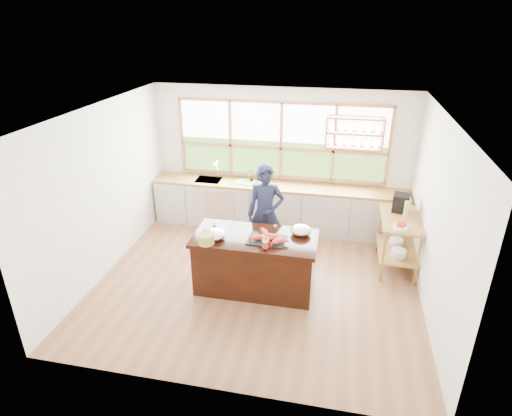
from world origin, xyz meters
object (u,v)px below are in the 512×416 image
(island, at_px, (255,262))
(cook, at_px, (265,214))
(espresso_machine, at_px, (401,203))
(wicker_basket, at_px, (206,239))

(island, xyz_separation_m, cook, (-0.01, 0.91, 0.40))
(espresso_machine, bearing_deg, island, -137.25)
(cook, distance_m, wicker_basket, 1.41)
(island, height_order, cook, cook)
(cook, relative_size, espresso_machine, 5.84)
(island, height_order, espresso_machine, espresso_machine)
(cook, bearing_deg, wicker_basket, -127.74)
(cook, bearing_deg, island, -100.04)
(cook, xyz_separation_m, wicker_basket, (-0.63, -1.25, 0.12))
(espresso_machine, relative_size, wicker_basket, 1.25)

